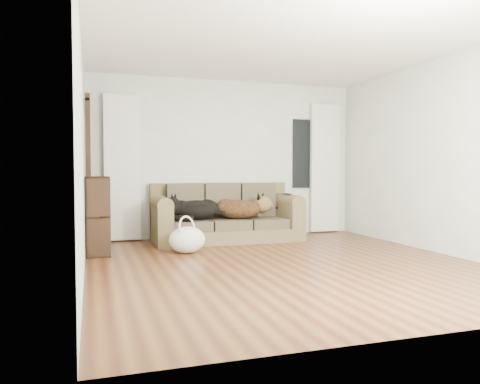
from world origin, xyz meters
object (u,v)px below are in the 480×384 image
object	(u,v)px
sofa	(227,212)
tote_bag	(187,241)
bookshelf	(98,216)
dog_black_lab	(193,211)
dog_shepherd	(241,210)

from	to	relation	value
sofa	tote_bag	size ratio (longest dim) A/B	4.65
tote_bag	bookshelf	world-z (taller)	bookshelf
sofa	bookshelf	bearing A→B (deg)	-165.30
bookshelf	dog_black_lab	bearing A→B (deg)	23.52
sofa	bookshelf	size ratio (longest dim) A/B	2.23
dog_black_lab	dog_shepherd	xyz separation A→B (m)	(0.75, -0.05, 0.01)
dog_black_lab	dog_shepherd	world-z (taller)	dog_shepherd
tote_bag	bookshelf	xyz separation A→B (m)	(-1.13, 0.39, 0.34)
sofa	dog_shepherd	world-z (taller)	sofa
bookshelf	tote_bag	bearing A→B (deg)	-14.91
dog_black_lab	bookshelf	xyz separation A→B (m)	(-1.41, -0.50, 0.02)
tote_bag	bookshelf	size ratio (longest dim) A/B	0.48
tote_bag	sofa	bearing A→B (deg)	47.94
sofa	dog_shepherd	size ratio (longest dim) A/B	3.04
bookshelf	dog_shepherd	bearing A→B (deg)	15.86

